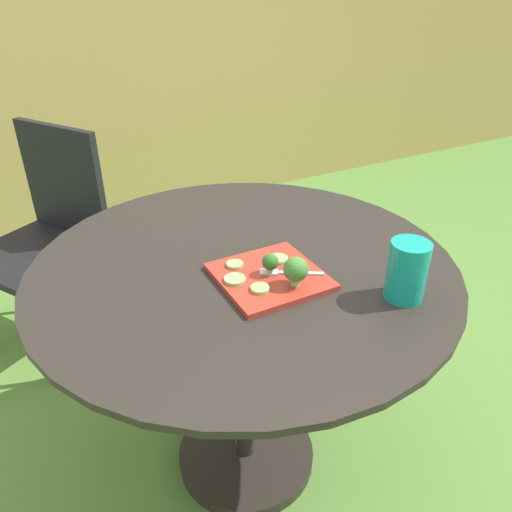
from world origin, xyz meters
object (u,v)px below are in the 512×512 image
Objects in this scene: salad_plate at (270,276)px; fork at (285,273)px; patio_chair at (49,225)px; drinking_glass at (407,274)px.

fork reaches higher than salad_plate.
salad_plate is at bearing -69.81° from patio_chair.
salad_plate is at bearing 155.67° from fork.
patio_chair is 6.47× the size of drinking_glass.
drinking_glass is (0.63, -1.29, 0.29)m from patio_chair.
patio_chair reaches higher than fork.
drinking_glass is (0.23, -0.21, 0.06)m from salad_plate.
patio_chair reaches higher than salad_plate.
fork is at bearing -24.33° from salad_plate.
patio_chair is 1.20m from fork.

